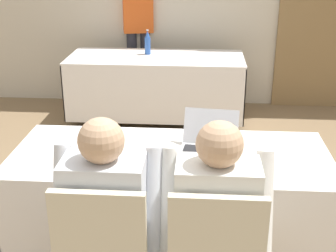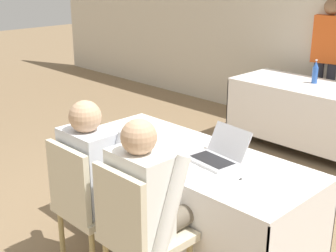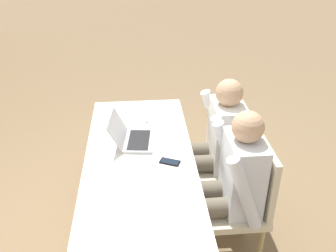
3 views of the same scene
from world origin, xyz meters
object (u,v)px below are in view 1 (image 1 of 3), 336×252
laptop (209,145)px  person_white_shirt (215,218)px  water_bottle (148,43)px  person_checkered_shirt (109,214)px  person_red_shirt (138,27)px  cell_phone (156,169)px

laptop → person_white_shirt: (0.03, -0.63, -0.09)m
person_white_shirt → water_bottle: bearing=-77.8°
laptop → person_checkered_shirt: (-0.46, -0.63, -0.09)m
water_bottle → person_white_shirt: 3.11m
person_red_shirt → water_bottle: bearing=-85.9°
cell_phone → water_bottle: water_bottle is taller
person_red_shirt → laptop: bearing=-87.7°
person_red_shirt → cell_phone: bearing=-93.6°
person_checkered_shirt → person_white_shirt: same height
laptop → cell_phone: laptop is taller
water_bottle → person_red_shirt: size_ratio=0.16×
cell_phone → person_white_shirt: size_ratio=0.13×
person_checkered_shirt → person_white_shirt: size_ratio=1.00×
person_checkered_shirt → laptop: bearing=-126.6°
water_bottle → person_red_shirt: bearing=106.9°
water_bottle → person_checkered_shirt: bearing=-86.9°
cell_phone → person_white_shirt: person_white_shirt is taller
water_bottle → person_white_shirt: size_ratio=0.22×
person_checkered_shirt → person_white_shirt: (0.49, 0.00, 0.00)m
person_white_shirt → laptop: bearing=-87.3°
laptop → cell_phone: (-0.28, -0.25, -0.04)m
person_checkered_shirt → person_red_shirt: size_ratio=0.75×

